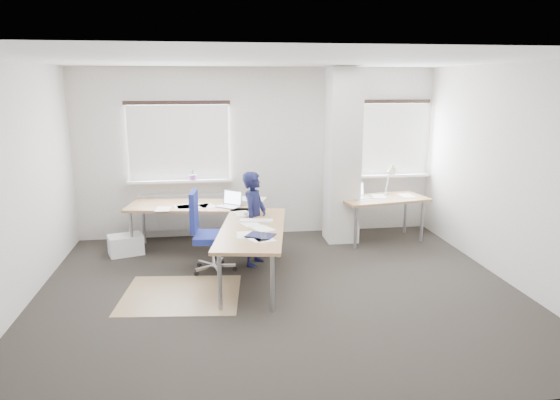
{
  "coord_description": "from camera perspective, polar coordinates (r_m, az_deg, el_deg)",
  "views": [
    {
      "loc": [
        -0.82,
        -5.77,
        2.56
      ],
      "look_at": [
        0.14,
        0.9,
        0.96
      ],
      "focal_mm": 32.0,
      "sensor_mm": 36.0,
      "label": 1
    }
  ],
  "objects": [
    {
      "name": "task_chair",
      "position": [
        6.94,
        -7.94,
        -5.64
      ],
      "size": [
        0.62,
        0.61,
        1.14
      ],
      "rotation": [
        0.0,
        0.0,
        -0.11
      ],
      "color": "navy",
      "rests_on": "ground"
    },
    {
      "name": "white_crate",
      "position": [
        7.96,
        -17.21,
        -4.91
      ],
      "size": [
        0.58,
        0.48,
        0.3
      ],
      "primitive_type": "cube",
      "rotation": [
        0.0,
        0.0,
        0.31
      ],
      "color": "white",
      "rests_on": "ground"
    },
    {
      "name": "desk_main",
      "position": [
        7.11,
        -6.39,
        -1.97
      ],
      "size": [
        2.4,
        2.98,
        0.96
      ],
      "rotation": [
        0.0,
        0.0,
        -0.17
      ],
      "color": "brown",
      "rests_on": "ground"
    },
    {
      "name": "ground",
      "position": [
        6.37,
        -0.07,
        -10.35
      ],
      "size": [
        6.0,
        6.0,
        0.0
      ],
      "primitive_type": "plane",
      "color": "black",
      "rests_on": "ground"
    },
    {
      "name": "room_shell",
      "position": [
        6.36,
        0.99,
        6.01
      ],
      "size": [
        6.04,
        5.04,
        2.82
      ],
      "color": "#BBB6AB",
      "rests_on": "ground"
    },
    {
      "name": "person",
      "position": [
        7.06,
        -2.95,
        -2.15
      ],
      "size": [
        0.51,
        0.58,
        1.35
      ],
      "primitive_type": "imported",
      "rotation": [
        0.0,
        0.0,
        1.12
      ],
      "color": "black",
      "rests_on": "ground"
    },
    {
      "name": "desk_side",
      "position": [
        8.28,
        11.59,
        -0.01
      ],
      "size": [
        1.5,
        0.93,
        1.22
      ],
      "rotation": [
        0.0,
        0.0,
        0.17
      ],
      "color": "brown",
      "rests_on": "ground"
    },
    {
      "name": "floor_mat",
      "position": [
        6.38,
        -11.22,
        -10.55
      ],
      "size": [
        1.54,
        1.34,
        0.01
      ],
      "primitive_type": "cube",
      "rotation": [
        0.0,
        0.0,
        -0.11
      ],
      "color": "#90754E",
      "rests_on": "ground"
    }
  ]
}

